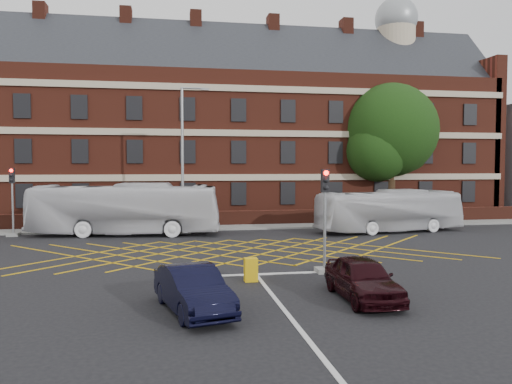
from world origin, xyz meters
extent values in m
plane|color=black|center=(0.00, 0.00, 0.00)|extent=(120.00, 120.00, 0.00)
cube|color=#5E2518|center=(0.00, 22.00, 6.00)|extent=(50.00, 12.00, 12.00)
cube|color=black|center=(0.00, 22.00, 12.00)|extent=(51.00, 10.61, 10.61)
cube|color=#B7A88C|center=(0.00, 15.92, 7.00)|extent=(50.00, 0.18, 0.50)
cube|color=black|center=(0.00, 15.94, 5.50)|extent=(1.20, 0.14, 1.80)
cube|color=#4E1F14|center=(-7.00, 22.00, 16.50)|extent=(1.00, 1.40, 3.20)
cylinder|color=#B7A88C|center=(18.00, 22.00, 15.00)|extent=(3.60, 3.60, 6.00)
sphere|color=gray|center=(18.00, 22.00, 18.40)|extent=(4.00, 4.00, 4.00)
cube|color=#4E1F14|center=(0.00, 13.00, 0.55)|extent=(56.00, 0.50, 1.10)
cube|color=slate|center=(0.00, 12.00, 0.06)|extent=(60.00, 3.00, 0.12)
cube|color=#CC990C|center=(0.00, 2.00, 0.01)|extent=(8.22, 8.22, 0.02)
cube|color=silver|center=(0.00, -3.50, 0.01)|extent=(8.00, 0.30, 0.02)
cube|color=silver|center=(0.00, -10.00, 0.01)|extent=(0.15, 14.00, 0.02)
imported|color=silver|center=(-6.20, 9.40, 1.66)|extent=(12.17, 4.41, 3.31)
imported|color=silver|center=(11.02, 7.87, 1.41)|extent=(10.35, 3.81, 2.82)
imported|color=black|center=(-2.75, -8.25, 0.69)|extent=(2.46, 4.42, 1.38)
imported|color=black|center=(2.84, -7.79, 0.70)|extent=(1.71, 4.15, 1.41)
cylinder|color=black|center=(14.91, 16.24, 2.92)|extent=(0.90, 0.90, 5.84)
sphere|color=black|center=(14.91, 16.24, 7.41)|extent=(7.82, 7.82, 7.82)
sphere|color=black|center=(13.41, 15.44, 5.64)|extent=(5.08, 5.08, 5.08)
sphere|color=black|center=(16.41, 17.04, 6.04)|extent=(4.69, 4.69, 4.69)
cube|color=slate|center=(2.86, -3.61, 0.10)|extent=(0.70, 0.70, 0.20)
cylinder|color=gray|center=(2.86, -3.61, 1.75)|extent=(0.12, 0.12, 3.50)
cube|color=black|center=(2.86, -3.61, 3.80)|extent=(0.30, 0.25, 0.95)
sphere|color=#FF0C05|center=(2.86, -3.75, 4.12)|extent=(0.20, 0.20, 0.20)
cube|color=slate|center=(-13.10, 10.03, 0.10)|extent=(0.70, 0.70, 0.20)
cylinder|color=gray|center=(-13.10, 10.03, 1.75)|extent=(0.12, 0.12, 3.50)
cube|color=black|center=(-13.10, 10.03, 3.80)|extent=(0.30, 0.25, 0.95)
sphere|color=#FF0C05|center=(-13.10, 9.89, 4.12)|extent=(0.20, 0.20, 0.20)
cube|color=slate|center=(-2.57, 9.55, 0.10)|extent=(1.00, 1.00, 0.20)
cylinder|color=gray|center=(-2.57, 9.55, 4.71)|extent=(0.18, 0.18, 9.43)
cylinder|color=gray|center=(-1.87, 9.55, 9.43)|extent=(1.60, 0.12, 0.12)
cube|color=gray|center=(-1.07, 9.55, 9.38)|extent=(0.50, 0.20, 0.12)
cylinder|color=gray|center=(-12.34, 12.20, 1.10)|extent=(0.10, 0.10, 2.20)
cube|color=silver|center=(-12.34, 12.12, 1.90)|extent=(1.10, 0.06, 0.45)
cube|color=silver|center=(-12.34, 12.12, 1.40)|extent=(1.10, 0.06, 0.40)
cube|color=silver|center=(-12.34, 12.12, 0.95)|extent=(1.10, 0.06, 0.35)
cube|color=gold|center=(-0.39, -4.60, 0.45)|extent=(0.49, 0.41, 0.89)
camera|label=1|loc=(-3.42, -23.20, 4.41)|focal=35.00mm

